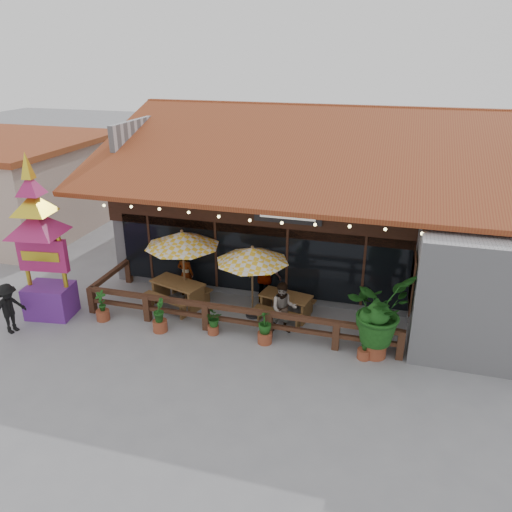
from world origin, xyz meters
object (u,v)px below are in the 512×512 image
(tropical_plant, at_px, (379,312))
(umbrella_left, at_px, (182,239))
(thai_sign_tower, at_px, (38,228))
(umbrella_right, at_px, (252,255))
(picnic_table_right, at_px, (286,302))
(pedestrian, at_px, (9,308))
(picnic_table_left, at_px, (178,290))

(tropical_plant, bearing_deg, umbrella_left, 166.83)
(thai_sign_tower, xyz_separation_m, tropical_plant, (10.29, 0.50, -1.61))
(umbrella_right, bearing_deg, picnic_table_right, 14.88)
(tropical_plant, bearing_deg, picnic_table_right, 153.05)
(umbrella_left, relative_size, thai_sign_tower, 0.50)
(pedestrian, bearing_deg, tropical_plant, -68.35)
(tropical_plant, xyz_separation_m, pedestrian, (-10.79, -1.73, -0.61))
(picnic_table_left, relative_size, tropical_plant, 0.87)
(picnic_table_right, height_order, thai_sign_tower, thai_sign_tower)
(picnic_table_left, relative_size, picnic_table_right, 1.17)
(picnic_table_left, bearing_deg, pedestrian, -144.57)
(picnic_table_left, distance_m, pedestrian, 5.16)
(picnic_table_left, bearing_deg, thai_sign_tower, -154.57)
(picnic_table_left, bearing_deg, picnic_table_right, 3.56)
(umbrella_left, relative_size, picnic_table_right, 1.54)
(umbrella_left, bearing_deg, picnic_table_right, -0.31)
(umbrella_right, bearing_deg, tropical_plant, -17.01)
(umbrella_right, xyz_separation_m, tropical_plant, (3.96, -1.21, -0.74))
(pedestrian, bearing_deg, umbrella_left, -40.80)
(umbrella_left, distance_m, picnic_table_left, 1.76)
(umbrella_right, height_order, thai_sign_tower, thai_sign_tower)
(umbrella_right, height_order, tropical_plant, tropical_plant)
(pedestrian, bearing_deg, thai_sign_tower, -9.72)
(pedestrian, bearing_deg, picnic_table_left, -42.02)
(picnic_table_right, relative_size, tropical_plant, 0.75)
(thai_sign_tower, height_order, pedestrian, thai_sign_tower)
(tropical_plant, bearing_deg, picnic_table_left, 169.17)
(umbrella_left, relative_size, umbrella_right, 1.15)
(picnic_table_right, distance_m, pedestrian, 8.50)
(umbrella_left, xyz_separation_m, tropical_plant, (6.44, -1.51, -0.89))
(picnic_table_right, xyz_separation_m, pedestrian, (-7.86, -3.22, 0.28))
(picnic_table_left, height_order, thai_sign_tower, thai_sign_tower)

